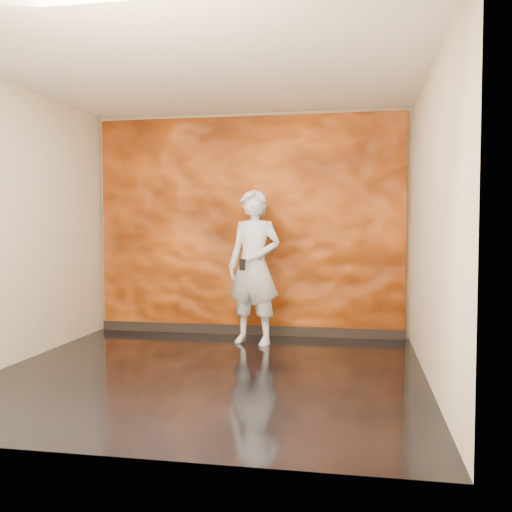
% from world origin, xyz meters
% --- Properties ---
extents(room, '(4.02, 4.02, 2.81)m').
position_xyz_m(room, '(0.00, 0.00, 1.40)').
color(room, black).
rests_on(room, ground).
extents(feature_wall, '(3.90, 0.06, 2.75)m').
position_xyz_m(feature_wall, '(0.00, 1.96, 1.38)').
color(feature_wall, '#D05B13').
rests_on(feature_wall, ground).
extents(baseboard, '(3.90, 0.04, 0.12)m').
position_xyz_m(baseboard, '(0.00, 1.92, 0.06)').
color(baseboard, black).
rests_on(baseboard, ground).
extents(man, '(0.75, 0.59, 1.80)m').
position_xyz_m(man, '(0.18, 1.39, 0.90)').
color(man, '#91959E').
rests_on(man, ground).
extents(phone, '(0.07, 0.03, 0.13)m').
position_xyz_m(phone, '(0.09, 1.14, 0.94)').
color(phone, black).
rests_on(phone, man).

